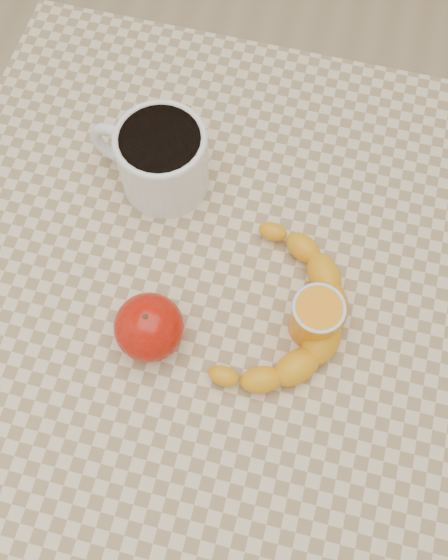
% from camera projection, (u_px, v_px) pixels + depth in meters
% --- Properties ---
extents(ground, '(3.00, 3.00, 0.00)m').
position_uv_depth(ground, '(224.00, 405.00, 1.48)').
color(ground, tan).
rests_on(ground, ground).
extents(table, '(0.80, 0.80, 0.75)m').
position_uv_depth(table, '(224.00, 309.00, 0.87)').
color(table, beige).
rests_on(table, ground).
extents(coffee_mug, '(0.17, 0.13, 0.10)m').
position_uv_depth(coffee_mug, '(160.00, 157.00, 0.80)').
color(coffee_mug, white).
rests_on(coffee_mug, table).
extents(orange_juice_glass, '(0.06, 0.06, 0.07)m').
position_uv_depth(orange_juice_glass, '(315.00, 317.00, 0.73)').
color(orange_juice_glass, orange).
rests_on(orange_juice_glass, table).
extents(apple, '(0.10, 0.10, 0.08)m').
position_uv_depth(apple, '(149.00, 327.00, 0.73)').
color(apple, '#970A05').
rests_on(apple, table).
extents(banana, '(0.31, 0.35, 0.04)m').
position_uv_depth(banana, '(280.00, 314.00, 0.75)').
color(banana, '#F8A816').
rests_on(banana, table).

